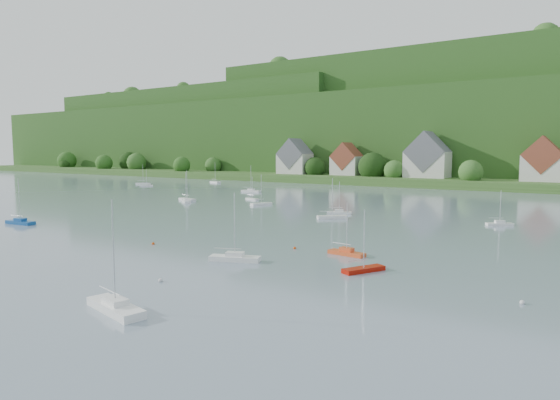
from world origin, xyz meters
name	(u,v)px	position (x,y,z in m)	size (l,w,h in m)	color
far_shore_strip	(423,179)	(0.00, 200.00, 1.50)	(600.00, 60.00, 3.00)	#335620
forested_ridge	(465,133)	(0.39, 268.57, 22.89)	(620.00, 181.22, 69.89)	#1D4315
village_building_0	(295,159)	(-55.00, 187.00, 9.51)	(14.00, 10.40, 16.00)	beige
village_building_1	(347,162)	(-30.00, 189.00, 8.75)	(12.00, 9.36, 14.00)	beige
village_building_2	(427,159)	(5.00, 188.00, 10.27)	(16.00, 11.44, 18.00)	beige
village_building_3	(543,162)	(45.00, 186.00, 9.43)	(13.00, 10.40, 15.50)	beige
near_sailboat_1	(20,222)	(-26.18, 45.03, 0.45)	(6.39, 2.49, 8.40)	#144A8F
near_sailboat_3	(235,257)	(25.56, 43.11, 0.44)	(6.39, 3.90, 8.35)	white
near_sailboat_4	(115,306)	(29.11, 22.83, 0.48)	(7.26, 3.43, 9.45)	white
near_sailboat_5	(347,252)	(35.42, 53.71, 0.40)	(5.16, 2.01, 6.78)	#DC5022
near_sailboat_7	(364,269)	(40.80, 46.87, 0.32)	(3.63, 5.22, 6.92)	#990E02
mooring_buoy_1	(161,282)	(25.14, 31.49, 0.00)	(0.46, 0.46, 0.46)	silver
mooring_buoy_2	(295,249)	(27.75, 53.40, 0.00)	(0.42, 0.42, 0.42)	#CB430C
mooring_buoy_3	(153,244)	(9.10, 44.95, 0.00)	(0.42, 0.42, 0.42)	#CB430C
mooring_buoy_4	(522,304)	(57.12, 43.87, 0.00)	(0.45, 0.45, 0.45)	silver
far_sailboat_cluster	(352,199)	(6.42, 117.32, 0.37)	(207.11, 74.36, 8.71)	white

